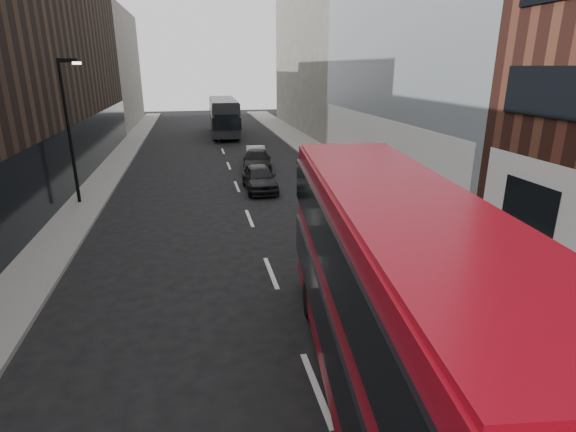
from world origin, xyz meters
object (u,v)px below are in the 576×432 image
grey_bus (224,116)px  car_c (257,160)px  red_bus (393,294)px  car_a (259,178)px  car_b (256,156)px  street_lamp (69,123)px

grey_bus → car_c: bearing=-85.6°
red_bus → car_a: 17.77m
car_a → car_b: car_a is taller
street_lamp → car_b: size_ratio=1.78×
red_bus → grey_bus: 40.18m
red_bus → car_b: red_bus is taller
red_bus → car_c: size_ratio=2.53×
grey_bus → car_b: grey_bus is taller
red_bus → car_a: size_ratio=2.73×
street_lamp → car_b: bearing=38.1°
street_lamp → red_bus: size_ratio=0.60×
car_a → car_c: car_a is taller
car_b → car_c: size_ratio=0.85×
street_lamp → car_a: street_lamp is taller
grey_bus → car_c: grey_bus is taller
car_b → car_a: bearing=-91.5°
car_a → car_c: (0.61, 5.31, -0.06)m
grey_bus → car_c: size_ratio=2.47×
grey_bus → red_bus: bearing=-88.3°
car_b → street_lamp: bearing=-137.2°
street_lamp → red_bus: bearing=-60.3°
car_a → street_lamp: bearing=-174.4°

